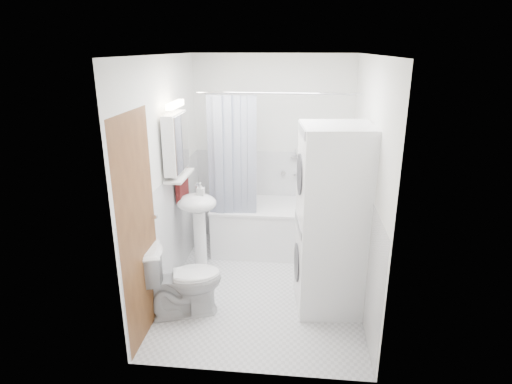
# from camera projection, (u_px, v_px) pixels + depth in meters

# --- Properties ---
(floor) EXTENTS (2.60, 2.60, 0.00)m
(floor) POSITION_uv_depth(u_px,v_px,m) (263.00, 287.00, 4.64)
(floor) COLOR silver
(floor) RESTS_ON ground
(room_walls) EXTENTS (2.60, 2.60, 2.60)m
(room_walls) POSITION_uv_depth(u_px,v_px,m) (264.00, 153.00, 4.16)
(room_walls) COLOR white
(room_walls) RESTS_ON ground
(wainscot) EXTENTS (1.98, 2.58, 2.58)m
(wainscot) POSITION_uv_depth(u_px,v_px,m) (266.00, 225.00, 4.72)
(wainscot) COLOR white
(wainscot) RESTS_ON ground
(door) EXTENTS (0.05, 2.00, 2.00)m
(door) POSITION_uv_depth(u_px,v_px,m) (155.00, 217.00, 3.89)
(door) COLOR brown
(door) RESTS_ON ground
(bathtub) EXTENTS (1.59, 0.75, 0.61)m
(bathtub) POSITION_uv_depth(u_px,v_px,m) (277.00, 225.00, 5.39)
(bathtub) COLOR white
(bathtub) RESTS_ON ground
(tub_spout) EXTENTS (0.04, 0.12, 0.04)m
(tub_spout) POSITION_uv_depth(u_px,v_px,m) (295.00, 173.00, 5.49)
(tub_spout) COLOR silver
(tub_spout) RESTS_ON room_walls
(curtain_rod) EXTENTS (1.77, 0.02, 0.02)m
(curtain_rod) POSITION_uv_depth(u_px,v_px,m) (278.00, 93.00, 4.55)
(curtain_rod) COLOR silver
(curtain_rod) RESTS_ON room_walls
(shower_curtain) EXTENTS (0.55, 0.02, 1.45)m
(shower_curtain) POSITION_uv_depth(u_px,v_px,m) (232.00, 160.00, 4.85)
(shower_curtain) COLOR #132045
(shower_curtain) RESTS_ON curtain_rod
(sink) EXTENTS (0.44, 0.37, 1.04)m
(sink) POSITION_uv_depth(u_px,v_px,m) (198.00, 215.00, 4.72)
(sink) COLOR white
(sink) RESTS_ON ground
(medicine_cabinet) EXTENTS (0.13, 0.50, 0.71)m
(medicine_cabinet) POSITION_uv_depth(u_px,v_px,m) (176.00, 141.00, 4.32)
(medicine_cabinet) COLOR white
(medicine_cabinet) RESTS_ON room_walls
(shelf) EXTENTS (0.18, 0.54, 0.02)m
(shelf) POSITION_uv_depth(u_px,v_px,m) (179.00, 176.00, 4.43)
(shelf) COLOR silver
(shelf) RESTS_ON room_walls
(shower_caddy) EXTENTS (0.22, 0.06, 0.02)m
(shower_caddy) POSITION_uv_depth(u_px,v_px,m) (299.00, 157.00, 5.40)
(shower_caddy) COLOR silver
(shower_caddy) RESTS_ON room_walls
(towel) EXTENTS (0.07, 0.36, 0.86)m
(towel) POSITION_uv_depth(u_px,v_px,m) (181.00, 161.00, 4.64)
(towel) COLOR #5A1813
(towel) RESTS_ON room_walls
(washer_dryer) EXTENTS (0.72, 0.71, 1.82)m
(washer_dryer) POSITION_uv_depth(u_px,v_px,m) (333.00, 220.00, 4.05)
(washer_dryer) COLOR white
(washer_dryer) RESTS_ON ground
(toilet) EXTENTS (0.83, 0.63, 0.72)m
(toilet) POSITION_uv_depth(u_px,v_px,m) (183.00, 280.00, 4.08)
(toilet) COLOR white
(toilet) RESTS_ON ground
(soap_pump) EXTENTS (0.08, 0.17, 0.08)m
(soap_pump) POSITION_uv_depth(u_px,v_px,m) (201.00, 194.00, 4.64)
(soap_pump) COLOR gray
(soap_pump) RESTS_ON sink
(shelf_bottle) EXTENTS (0.07, 0.18, 0.07)m
(shelf_bottle) POSITION_uv_depth(u_px,v_px,m) (175.00, 175.00, 4.28)
(shelf_bottle) COLOR gray
(shelf_bottle) RESTS_ON shelf
(shelf_cup) EXTENTS (0.10, 0.09, 0.10)m
(shelf_cup) POSITION_uv_depth(u_px,v_px,m) (182.00, 167.00, 4.53)
(shelf_cup) COLOR gray
(shelf_cup) RESTS_ON shelf
(shampoo_a) EXTENTS (0.13, 0.17, 0.13)m
(shampoo_a) POSITION_uv_depth(u_px,v_px,m) (300.00, 151.00, 5.38)
(shampoo_a) COLOR gray
(shampoo_a) RESTS_ON shower_caddy
(shampoo_b) EXTENTS (0.08, 0.21, 0.08)m
(shampoo_b) POSITION_uv_depth(u_px,v_px,m) (310.00, 153.00, 5.37)
(shampoo_b) COLOR navy
(shampoo_b) RESTS_ON shower_caddy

